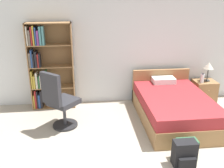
# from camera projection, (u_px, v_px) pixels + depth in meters

# --- Properties ---
(wall_back) EXTENTS (9.00, 0.06, 2.60)m
(wall_back) POSITION_uv_depth(u_px,v_px,m) (132.00, 47.00, 5.70)
(wall_back) COLOR silver
(wall_back) RESTS_ON ground_plane
(bookshelf) EXTENTS (0.95, 0.29, 1.90)m
(bookshelf) POSITION_uv_depth(u_px,v_px,m) (45.00, 66.00, 5.42)
(bookshelf) COLOR olive
(bookshelf) RESTS_ON ground_plane
(bed) EXTENTS (1.33, 2.04, 0.79)m
(bed) POSITION_uv_depth(u_px,v_px,m) (173.00, 106.00, 5.10)
(bed) COLOR olive
(bed) RESTS_ON ground_plane
(office_chair) EXTENTS (0.72, 0.72, 1.16)m
(office_chair) POSITION_uv_depth(u_px,v_px,m) (59.00, 102.00, 4.65)
(office_chair) COLOR #232326
(office_chair) RESTS_ON ground_plane
(nightstand) EXTENTS (0.50, 0.47, 0.51)m
(nightstand) POSITION_uv_depth(u_px,v_px,m) (204.00, 91.00, 5.96)
(nightstand) COLOR olive
(nightstand) RESTS_ON ground_plane
(table_lamp) EXTENTS (0.22, 0.22, 0.45)m
(table_lamp) POSITION_uv_depth(u_px,v_px,m) (209.00, 67.00, 5.76)
(table_lamp) COLOR #333333
(table_lamp) RESTS_ON nightstand
(water_bottle) EXTENTS (0.08, 0.08, 0.23)m
(water_bottle) POSITION_uv_depth(u_px,v_px,m) (202.00, 78.00, 5.72)
(water_bottle) COLOR silver
(water_bottle) RESTS_ON nightstand
(backpack_green) EXTENTS (0.32, 0.24, 0.34)m
(backpack_green) POSITION_uv_depth(u_px,v_px,m) (187.00, 150.00, 3.87)
(backpack_green) COLOR #2D603D
(backpack_green) RESTS_ON ground_plane
(backpack_black) EXTENTS (0.34, 0.26, 0.41)m
(backpack_black) POSITION_uv_depth(u_px,v_px,m) (185.00, 154.00, 3.73)
(backpack_black) COLOR black
(backpack_black) RESTS_ON ground_plane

